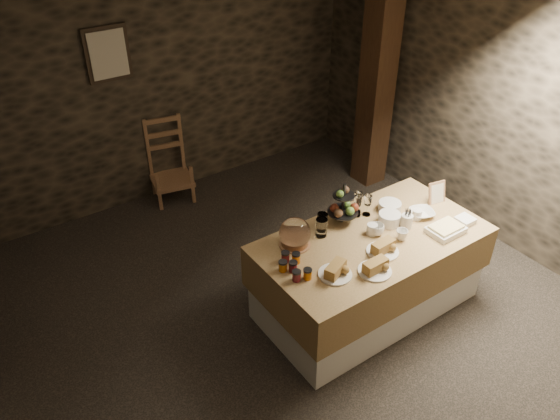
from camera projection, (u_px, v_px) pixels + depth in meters
ground_plane at (259, 324)px, 4.77m from camera, size 5.50×5.00×0.01m
room_shell at (254, 168)px, 3.89m from camera, size 5.52×5.02×2.60m
buffet_table at (369, 268)px, 4.71m from camera, size 1.95×1.03×0.77m
chair at (168, 164)px, 6.26m from camera, size 0.53×0.51×0.75m
timber_column at (378, 78)px, 6.10m from camera, size 0.30×0.30×2.60m
framed_picture at (108, 54)px, 5.39m from camera, size 0.45×0.04×0.55m
plate_stack_a at (389, 219)px, 4.66m from camera, size 0.19×0.19×0.10m
plate_stack_b at (390, 207)px, 4.83m from camera, size 0.20×0.20×0.08m
cutlery_holder at (407, 221)px, 4.61m from camera, size 0.10×0.10×0.12m
cup_a at (377, 230)px, 4.54m from camera, size 0.14×0.14×0.09m
cup_b at (402, 235)px, 4.48m from camera, size 0.13×0.13×0.09m
mug_c at (372, 229)px, 4.54m from camera, size 0.09×0.09×0.09m
mug_d at (417, 214)px, 4.72m from camera, size 0.08×0.08×0.09m
bowl at (422, 213)px, 4.78m from camera, size 0.27×0.27×0.05m
cake_dome at (295, 235)px, 4.38m from camera, size 0.26×0.26×0.26m
fruit_stand at (344, 208)px, 4.63m from camera, size 0.27×0.27×0.38m
bread_platter_left at (335, 271)px, 4.11m from camera, size 0.26×0.26×0.11m
bread_platter_center at (375, 268)px, 4.14m from camera, size 0.26×0.26×0.11m
bread_platter_right at (383, 248)px, 4.34m from camera, size 0.26×0.26×0.11m
jam_jars at (294, 267)px, 4.16m from camera, size 0.20×0.32×0.07m
tart_dish at (446, 229)px, 4.56m from camera, size 0.30×0.22×0.07m
square_dish at (465, 220)px, 4.69m from camera, size 0.14×0.14×0.04m
menu_frame at (437, 193)px, 4.92m from camera, size 0.18×0.10×0.22m
storage_jar_a at (321, 227)px, 4.51m from camera, size 0.10×0.10×0.16m
storage_jar_b at (322, 221)px, 4.60m from camera, size 0.09×0.09×0.14m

